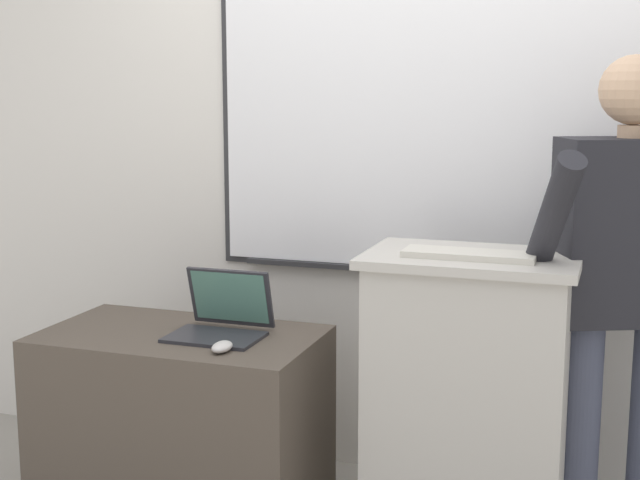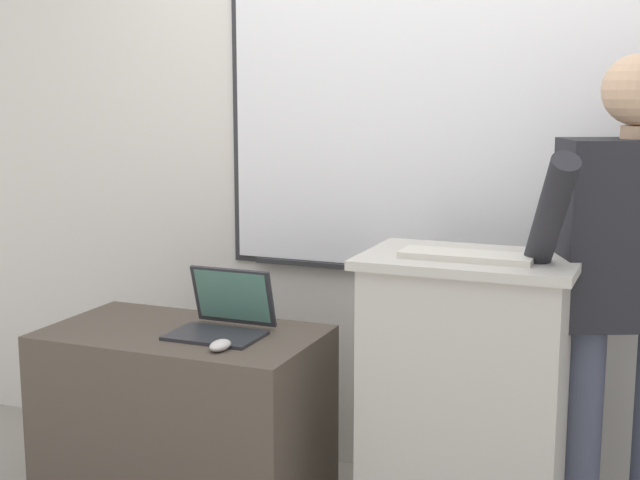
% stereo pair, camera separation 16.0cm
% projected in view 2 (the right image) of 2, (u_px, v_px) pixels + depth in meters
% --- Properties ---
extents(back_wall, '(6.40, 0.17, 2.67)m').
position_uv_depth(back_wall, '(428.00, 141.00, 3.43)').
color(back_wall, silver).
rests_on(back_wall, ground_plane).
extents(lectern_podium, '(0.68, 0.46, 1.02)m').
position_uv_depth(lectern_podium, '(466.00, 409.00, 2.90)').
color(lectern_podium, '#BCB7AD').
rests_on(lectern_podium, ground_plane).
extents(side_desk, '(0.97, 0.56, 0.70)m').
position_uv_depth(side_desk, '(185.00, 424.00, 3.21)').
color(side_desk, '#4C4238').
rests_on(side_desk, ground_plane).
extents(person_presenter, '(0.61, 0.67, 1.65)m').
position_uv_depth(person_presenter, '(627.00, 276.00, 2.82)').
color(person_presenter, '#474C60').
rests_on(person_presenter, ground_plane).
extents(laptop, '(0.32, 0.28, 0.22)m').
position_uv_depth(laptop, '(225.00, 314.00, 3.12)').
color(laptop, '#28282D').
rests_on(laptop, side_desk).
extents(wireless_keyboard, '(0.41, 0.14, 0.02)m').
position_uv_depth(wireless_keyboard, '(467.00, 256.00, 2.76)').
color(wireless_keyboard, beige).
rests_on(wireless_keyboard, lectern_podium).
extents(computer_mouse_by_laptop, '(0.06, 0.10, 0.03)m').
position_uv_depth(computer_mouse_by_laptop, '(220.00, 345.00, 2.91)').
color(computer_mouse_by_laptop, silver).
rests_on(computer_mouse_by_laptop, side_desk).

